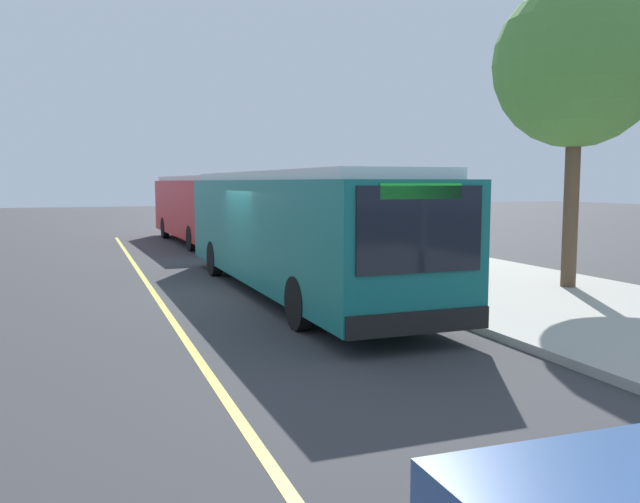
{
  "coord_description": "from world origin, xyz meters",
  "views": [
    {
      "loc": [
        15.46,
        -3.84,
        2.71
      ],
      "look_at": [
        2.51,
        0.88,
        1.25
      ],
      "focal_mm": 37.08,
      "sensor_mm": 36.0,
      "label": 1
    }
  ],
  "objects_px": {
    "transit_bus_second": "(203,207)",
    "waiting_bench": "(424,249)",
    "transit_bus_main": "(294,227)",
    "route_sign_post": "(378,210)",
    "pedestrian_commuter": "(391,238)"
  },
  "relations": [
    {
      "from": "transit_bus_second",
      "to": "waiting_bench",
      "type": "relative_size",
      "value": 6.7
    },
    {
      "from": "transit_bus_main",
      "to": "transit_bus_second",
      "type": "relative_size",
      "value": 1.16
    },
    {
      "from": "route_sign_post",
      "to": "pedestrian_commuter",
      "type": "height_order",
      "value": "route_sign_post"
    },
    {
      "from": "route_sign_post",
      "to": "pedestrian_commuter",
      "type": "xyz_separation_m",
      "value": [
        -0.73,
        0.73,
        -0.84
      ]
    },
    {
      "from": "waiting_bench",
      "to": "pedestrian_commuter",
      "type": "height_order",
      "value": "pedestrian_commuter"
    },
    {
      "from": "pedestrian_commuter",
      "to": "transit_bus_second",
      "type": "bearing_deg",
      "value": -165.99
    },
    {
      "from": "transit_bus_second",
      "to": "route_sign_post",
      "type": "xyz_separation_m",
      "value": [
        13.18,
        2.37,
        0.34
      ]
    },
    {
      "from": "waiting_bench",
      "to": "pedestrian_commuter",
      "type": "relative_size",
      "value": 0.95
    },
    {
      "from": "transit_bus_second",
      "to": "waiting_bench",
      "type": "distance_m",
      "value": 12.31
    },
    {
      "from": "route_sign_post",
      "to": "transit_bus_second",
      "type": "bearing_deg",
      "value": -169.79
    },
    {
      "from": "transit_bus_main",
      "to": "pedestrian_commuter",
      "type": "bearing_deg",
      "value": 115.65
    },
    {
      "from": "route_sign_post",
      "to": "waiting_bench",
      "type": "bearing_deg",
      "value": 127.86
    },
    {
      "from": "route_sign_post",
      "to": "pedestrian_commuter",
      "type": "distance_m",
      "value": 1.33
    },
    {
      "from": "transit_bus_main",
      "to": "waiting_bench",
      "type": "xyz_separation_m",
      "value": [
        -2.81,
        5.12,
        -0.99
      ]
    },
    {
      "from": "pedestrian_commuter",
      "to": "route_sign_post",
      "type": "bearing_deg",
      "value": -45.25
    }
  ]
}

